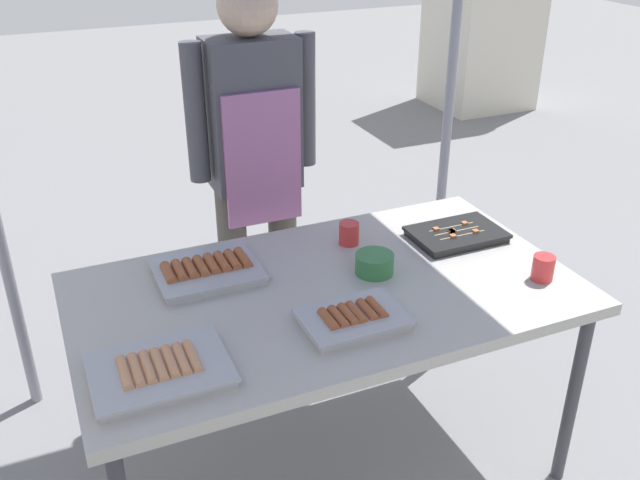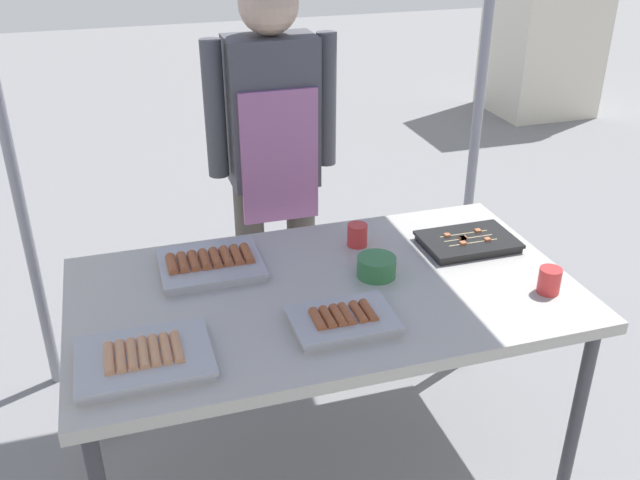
% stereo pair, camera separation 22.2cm
% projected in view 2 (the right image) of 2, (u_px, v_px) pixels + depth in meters
% --- Properties ---
extents(ground_plane, '(18.00, 18.00, 0.00)m').
position_uv_depth(ground_plane, '(324.00, 463.00, 2.59)').
color(ground_plane, slate).
extents(stall_table, '(1.60, 0.90, 0.75)m').
position_uv_depth(stall_table, '(325.00, 302.00, 2.27)').
color(stall_table, '#B7B2A8').
rests_on(stall_table, ground).
extents(tray_grilled_sausages, '(0.36, 0.27, 0.05)m').
position_uv_depth(tray_grilled_sausages, '(144.00, 358.00, 1.89)').
color(tray_grilled_sausages, '#ADADB2').
rests_on(tray_grilled_sausages, stall_table).
extents(tray_meat_skewers, '(0.33, 0.22, 0.04)m').
position_uv_depth(tray_meat_skewers, '(468.00, 242.00, 2.50)').
color(tray_meat_skewers, black).
rests_on(tray_meat_skewers, stall_table).
extents(tray_pork_links, '(0.34, 0.29, 0.05)m').
position_uv_depth(tray_pork_links, '(210.00, 264.00, 2.35)').
color(tray_pork_links, '#ADADB2').
rests_on(tray_pork_links, stall_table).
extents(tray_spring_rolls, '(0.30, 0.21, 0.05)m').
position_uv_depth(tray_spring_rolls, '(343.00, 320.00, 2.05)').
color(tray_spring_rolls, '#ADADB2').
rests_on(tray_spring_rolls, stall_table).
extents(condiment_bowl, '(0.13, 0.13, 0.07)m').
position_uv_depth(condiment_bowl, '(376.00, 267.00, 2.30)').
color(condiment_bowl, '#33723F').
rests_on(condiment_bowl, stall_table).
extents(drink_cup_near_edge, '(0.07, 0.07, 0.08)m').
position_uv_depth(drink_cup_near_edge, '(357.00, 235.00, 2.49)').
color(drink_cup_near_edge, red).
rests_on(drink_cup_near_edge, stall_table).
extents(drink_cup_by_wok, '(0.07, 0.07, 0.08)m').
position_uv_depth(drink_cup_by_wok, '(549.00, 281.00, 2.21)').
color(drink_cup_by_wok, red).
rests_on(drink_cup_by_wok, stall_table).
extents(vendor_woman, '(0.52, 0.23, 1.63)m').
position_uv_depth(vendor_woman, '(273.00, 149.00, 2.78)').
color(vendor_woman, '#595147').
rests_on(vendor_woman, ground).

